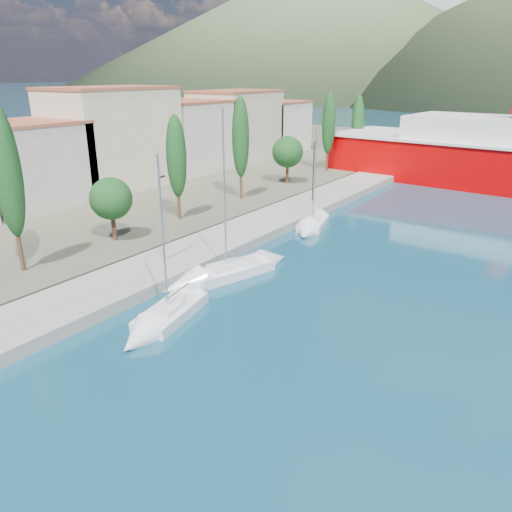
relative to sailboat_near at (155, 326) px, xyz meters
The scene contains 8 objects.
quay 18.13m from the sailboat_near, 108.57° to the left, with size 5.00×88.00×0.80m, color gray.
land_strip 51.53m from the sailboat_near, 148.15° to the left, with size 70.00×148.00×0.70m, color #565644.
town_buildings 40.56m from the sailboat_near, 135.68° to the left, with size 9.20×69.20×11.30m.
tree_row 26.58m from the sailboat_near, 119.11° to the left, with size 3.73×64.20×11.01m.
lamp_posts 9.20m from the sailboat_near, 133.53° to the left, with size 0.15×46.45×6.06m.
sailboat_near is the anchor object (origin of this frame).
sailboat_mid 7.03m from the sailboat_near, 106.13° to the left, with size 4.56×8.83×12.30m.
sailboat_far 21.10m from the sailboat_near, 95.12° to the left, with size 3.86×6.93×9.72m.
Camera 1 is at (15.31, -8.18, 13.41)m, focal length 35.00 mm.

